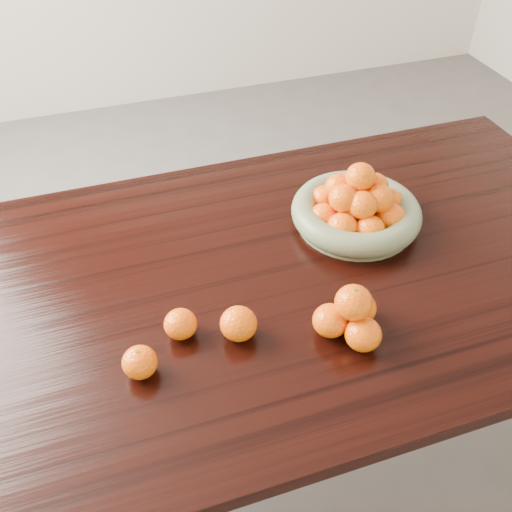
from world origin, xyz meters
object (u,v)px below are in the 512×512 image
object	(u,v)px
loose_orange_0	(140,362)
dining_table	(252,302)
fruit_bowl	(357,208)
orange_pyramid	(351,316)

from	to	relation	value
loose_orange_0	dining_table	bearing A→B (deg)	33.58
fruit_bowl	loose_orange_0	distance (m)	0.68
dining_table	orange_pyramid	bearing A→B (deg)	-57.79
orange_pyramid	loose_orange_0	world-z (taller)	orange_pyramid
orange_pyramid	loose_orange_0	distance (m)	0.44
loose_orange_0	fruit_bowl	bearing A→B (deg)	26.03
loose_orange_0	orange_pyramid	bearing A→B (deg)	-4.46
fruit_bowl	loose_orange_0	bearing A→B (deg)	-153.97
orange_pyramid	loose_orange_0	size ratio (longest dim) A/B	2.10
orange_pyramid	loose_orange_0	bearing A→B (deg)	175.54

